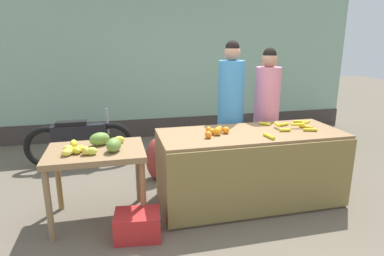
% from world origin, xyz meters
% --- Properties ---
extents(ground_plane, '(24.00, 24.00, 0.00)m').
position_xyz_m(ground_plane, '(0.00, 0.00, 0.00)').
color(ground_plane, '#665B4C').
extents(market_wall_back, '(7.75, 0.23, 2.84)m').
position_xyz_m(market_wall_back, '(0.00, 3.12, 1.39)').
color(market_wall_back, '#8CB299').
rests_on(market_wall_back, ground).
extents(fruit_stall_counter, '(2.11, 0.86, 0.86)m').
position_xyz_m(fruit_stall_counter, '(0.43, -0.01, 0.43)').
color(fruit_stall_counter, olive).
rests_on(fruit_stall_counter, ground).
extents(side_table_wooden, '(0.99, 0.71, 0.79)m').
position_xyz_m(side_table_wooden, '(-1.29, 0.00, 0.68)').
color(side_table_wooden, olive).
rests_on(side_table_wooden, ground).
extents(banana_bunch_pile, '(0.77, 0.67, 0.07)m').
position_xyz_m(banana_bunch_pile, '(0.92, 0.01, 0.89)').
color(banana_bunch_pile, yellow).
rests_on(banana_bunch_pile, fruit_stall_counter).
extents(orange_pile, '(0.32, 0.29, 0.09)m').
position_xyz_m(orange_pile, '(0.01, -0.00, 0.90)').
color(orange_pile, orange).
rests_on(orange_pile, fruit_stall_counter).
extents(mango_papaya_pile, '(0.64, 0.48, 0.14)m').
position_xyz_m(mango_papaya_pile, '(-1.26, -0.01, 0.84)').
color(mango_papaya_pile, yellow).
rests_on(mango_papaya_pile, side_table_wooden).
extents(vendor_woman_blue_shirt, '(0.34, 0.34, 1.88)m').
position_xyz_m(vendor_woman_blue_shirt, '(0.43, 0.67, 0.95)').
color(vendor_woman_blue_shirt, '#33333D').
rests_on(vendor_woman_blue_shirt, ground).
extents(vendor_woman_pink_shirt, '(0.34, 0.34, 1.78)m').
position_xyz_m(vendor_woman_pink_shirt, '(0.95, 0.68, 0.90)').
color(vendor_woman_pink_shirt, '#33333D').
rests_on(vendor_woman_pink_shirt, ground).
extents(parked_motorcycle, '(1.60, 0.18, 0.88)m').
position_xyz_m(parked_motorcycle, '(-1.62, 1.69, 0.40)').
color(parked_motorcycle, black).
rests_on(parked_motorcycle, ground).
extents(produce_crate, '(0.47, 0.37, 0.26)m').
position_xyz_m(produce_crate, '(-0.92, -0.45, 0.13)').
color(produce_crate, red).
rests_on(produce_crate, ground).
extents(produce_sack, '(0.41, 0.44, 0.59)m').
position_xyz_m(produce_sack, '(-0.54, 0.90, 0.29)').
color(produce_sack, maroon).
rests_on(produce_sack, ground).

